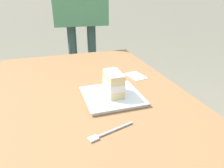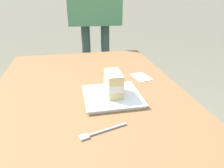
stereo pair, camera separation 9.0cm
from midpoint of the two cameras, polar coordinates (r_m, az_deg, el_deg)
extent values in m
cylinder|color=olive|center=(1.69, -19.20, -5.72)|extent=(0.07, 0.07, 0.66)
cylinder|color=olive|center=(1.74, 6.28, -3.49)|extent=(0.07, 0.07, 0.66)
cube|color=olive|center=(0.98, -3.61, -3.45)|extent=(1.31, 0.88, 0.04)
cube|color=white|center=(0.92, 2.78, -3.50)|extent=(0.23, 0.23, 0.01)
cube|color=white|center=(0.92, 2.79, -3.05)|extent=(0.24, 0.24, 0.00)
cube|color=#EAD18C|center=(0.91, 3.26, -1.87)|extent=(0.12, 0.06, 0.03)
cube|color=white|center=(0.90, 3.31, -0.02)|extent=(0.12, 0.06, 0.03)
sphere|color=#B21923|center=(0.93, 4.81, 0.45)|extent=(0.02, 0.02, 0.02)
sphere|color=#B21923|center=(0.90, 5.35, -0.17)|extent=(0.02, 0.02, 0.02)
sphere|color=#B21923|center=(0.91, 4.93, 0.36)|extent=(0.02, 0.02, 0.02)
cube|color=#EAD18C|center=(0.89, 3.36, 1.88)|extent=(0.12, 0.06, 0.03)
cube|color=white|center=(0.88, 3.38, 2.98)|extent=(0.11, 0.06, 0.00)
cylinder|color=silver|center=(0.73, 2.53, -12.12)|extent=(0.05, 0.14, 0.01)
cube|color=silver|center=(0.70, -3.72, -14.05)|extent=(0.03, 0.04, 0.01)
cube|color=white|center=(1.15, 10.00, 1.81)|extent=(0.13, 0.10, 0.00)
cylinder|color=#334B43|center=(2.06, -5.35, 3.85)|extent=(0.08, 0.08, 0.84)
cylinder|color=#334B43|center=(2.07, -0.50, 4.09)|extent=(0.08, 0.08, 0.84)
camera|label=1|loc=(0.04, -87.14, 1.29)|focal=34.24mm
camera|label=2|loc=(0.04, 92.86, -1.29)|focal=34.24mm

